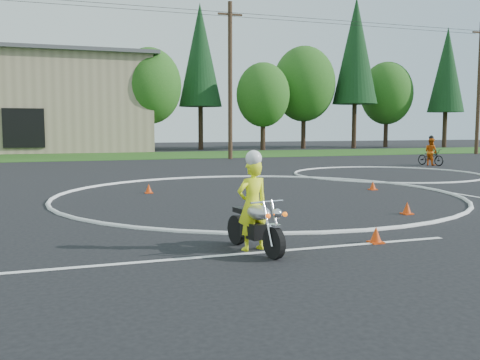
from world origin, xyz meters
name	(u,v)px	position (x,y,z in m)	size (l,w,h in m)	color
ground	(299,210)	(0.00, 0.00, 0.00)	(120.00, 120.00, 0.00)	black
grass_strip	(139,156)	(0.00, 27.00, 0.01)	(120.00, 10.00, 0.02)	#1E4714
course_markings	(302,188)	(2.17, 4.35, 0.01)	(19.05, 19.05, 0.12)	silver
primary_motorcycle	(256,225)	(-2.65, -3.89, 0.44)	(0.60, 1.72, 0.91)	black
rider_primary_grp	(252,202)	(-2.66, -3.76, 0.81)	(0.61, 0.46, 1.69)	#F0FF1A
rider_second_grp	(431,155)	(13.42, 11.84, 0.57)	(0.90, 1.77, 1.63)	black
traffic_cones	(398,192)	(3.91, 1.40, 0.14)	(19.98, 8.92, 0.30)	red
treeline	(284,79)	(14.78, 34.61, 6.62)	(38.20, 8.10, 14.52)	#382619
utility_poles	(230,78)	(5.00, 21.00, 5.20)	(41.60, 1.12, 10.00)	#473321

